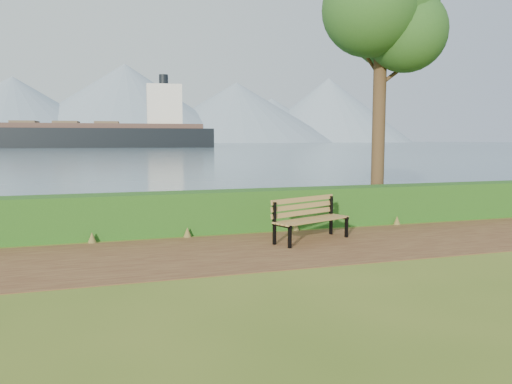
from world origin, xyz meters
name	(u,v)px	position (x,y,z in m)	size (l,w,h in m)	color
ground	(260,253)	(0.00, 0.00, 0.00)	(140.00, 140.00, 0.00)	#49631C
path	(255,250)	(0.00, 0.30, 0.01)	(40.00, 3.40, 0.01)	#502A1B
hedge	(227,211)	(0.00, 2.60, 0.50)	(32.00, 0.85, 1.00)	#184112
water	(103,144)	(0.00, 260.00, 0.01)	(700.00, 510.00, 0.00)	#4A6077
mountains	(87,107)	(-9.17, 406.05, 27.70)	(585.00, 190.00, 70.00)	gray
bench	(309,216)	(1.43, 0.87, 0.56)	(2.00, 1.25, 0.97)	black
tree	(382,7)	(4.79, 3.54, 5.99)	(3.85, 3.55, 8.06)	#352215
cargo_ship	(87,135)	(-5.60, 139.37, 3.43)	(76.42, 17.97, 22.98)	black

